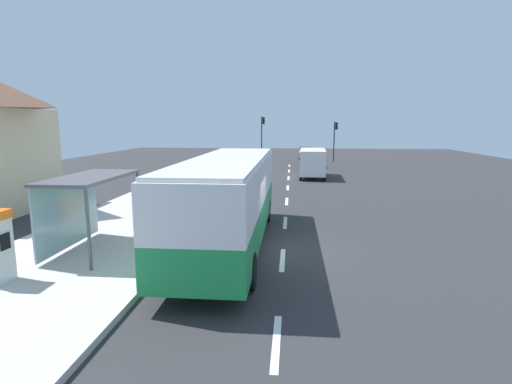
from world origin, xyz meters
TOP-DOWN VIEW (x-y plane):
  - ground_plane at (0.00, 14.00)m, footprint 56.00×92.00m
  - sidewalk_platform at (-6.40, 2.00)m, footprint 6.20×30.00m
  - lane_stripe_seg_0 at (0.25, -6.00)m, footprint 0.16×2.20m
  - lane_stripe_seg_1 at (0.25, -1.00)m, footprint 0.16×2.20m
  - lane_stripe_seg_2 at (0.25, 4.00)m, footprint 0.16×2.20m
  - lane_stripe_seg_3 at (0.25, 9.00)m, footprint 0.16×2.20m
  - lane_stripe_seg_4 at (0.25, 14.00)m, footprint 0.16×2.20m
  - lane_stripe_seg_5 at (0.25, 19.00)m, footprint 0.16×2.20m
  - lane_stripe_seg_6 at (0.25, 24.00)m, footprint 0.16×2.20m
  - lane_stripe_seg_7 at (0.25, 29.00)m, footprint 0.16×2.20m
  - bus at (-1.71, 0.30)m, footprint 2.58×11.02m
  - white_van at (2.20, 19.73)m, footprint 2.21×5.28m
  - sedan_near at (2.30, 37.17)m, footprint 1.89×4.43m
  - sedan_far at (2.30, 28.02)m, footprint 1.85×4.40m
  - recycling_bin_blue at (-4.20, 2.16)m, footprint 0.52×0.52m
  - recycling_bin_red at (-4.20, 2.86)m, footprint 0.52×0.52m
  - recycling_bin_yellow at (-4.20, 3.56)m, footprint 0.52×0.52m
  - recycling_bin_orange at (-4.20, 4.26)m, footprint 0.52×0.52m
  - traffic_light_near_side at (5.50, 34.49)m, footprint 0.49×0.28m
  - traffic_light_far_side at (-3.10, 35.29)m, footprint 0.49×0.28m
  - bus_shelter at (-6.41, -0.98)m, footprint 1.80×4.00m

SIDE VIEW (x-z plane):
  - ground_plane at x=0.00m, z-range -0.04..0.00m
  - lane_stripe_seg_0 at x=0.25m, z-range 0.00..0.01m
  - lane_stripe_seg_1 at x=0.25m, z-range 0.00..0.01m
  - lane_stripe_seg_2 at x=0.25m, z-range 0.00..0.01m
  - lane_stripe_seg_3 at x=0.25m, z-range 0.00..0.01m
  - lane_stripe_seg_4 at x=0.25m, z-range 0.00..0.01m
  - lane_stripe_seg_5 at x=0.25m, z-range 0.00..0.01m
  - lane_stripe_seg_6 at x=0.25m, z-range 0.00..0.01m
  - lane_stripe_seg_7 at x=0.25m, z-range 0.00..0.01m
  - sidewalk_platform at x=-6.40m, z-range 0.00..0.18m
  - recycling_bin_blue at x=-4.20m, z-range 0.18..1.13m
  - recycling_bin_red at x=-4.20m, z-range 0.18..1.13m
  - recycling_bin_yellow at x=-4.20m, z-range 0.18..1.13m
  - recycling_bin_orange at x=-4.20m, z-range 0.18..1.13m
  - sedan_near at x=2.30m, z-range 0.03..1.55m
  - sedan_far at x=2.30m, z-range 0.03..1.55m
  - white_van at x=2.20m, z-range 0.19..2.49m
  - bus at x=-1.71m, z-range 0.24..3.45m
  - bus_shelter at x=-6.41m, z-range 0.85..3.35m
  - traffic_light_near_side at x=5.50m, z-range 0.78..5.43m
  - traffic_light_far_side at x=-3.10m, z-range 0.85..6.12m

